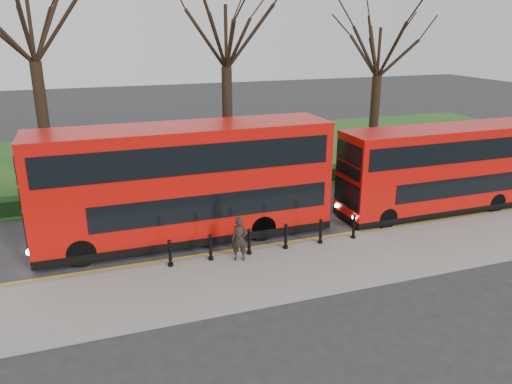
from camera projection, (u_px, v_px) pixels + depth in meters
name	position (u px, v px, depth m)	size (l,w,h in m)	color
ground	(251.00, 242.00, 20.81)	(120.00, 120.00, 0.00)	#28282B
pavement	(278.00, 272.00, 18.10)	(60.00, 4.00, 0.15)	gray
kerb	(259.00, 250.00, 19.89)	(60.00, 0.25, 0.16)	slate
grass_verge	(180.00, 157.00, 34.21)	(60.00, 18.00, 0.06)	#29531B
hedge	(210.00, 186.00, 26.76)	(60.00, 0.90, 0.80)	black
yellow_line_outer	(256.00, 249.00, 20.18)	(60.00, 0.10, 0.01)	yellow
yellow_line_inner	(255.00, 247.00, 20.36)	(60.00, 0.10, 0.01)	yellow
tree_left	(29.00, 15.00, 24.33)	(8.00, 8.00, 12.50)	black
tree_mid	(226.00, 29.00, 27.73)	(7.39, 7.39, 11.54)	black
tree_right	(379.00, 47.00, 31.23)	(6.47, 6.47, 10.11)	black
bollard_row	(268.00, 239.00, 19.47)	(7.81, 0.15, 1.00)	black
bus_lead	(185.00, 184.00, 20.42)	(12.08, 2.77, 4.81)	red
bus_rear	(443.00, 170.00, 23.72)	(10.31, 2.37, 4.10)	red
pedestrian	(240.00, 239.00, 18.64)	(0.62, 0.41, 1.69)	black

